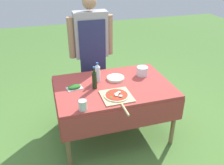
{
  "coord_description": "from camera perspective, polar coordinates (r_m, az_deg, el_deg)",
  "views": [
    {
      "loc": [
        -0.74,
        -2.4,
        2.11
      ],
      "look_at": [
        -0.02,
        0.0,
        0.76
      ],
      "focal_mm": 38.0,
      "sensor_mm": 36.0,
      "label": 1
    }
  ],
  "objects": [
    {
      "name": "person_cook",
      "position": [
        3.38,
        -5.02,
        8.8
      ],
      "size": [
        0.63,
        0.21,
        1.68
      ],
      "rotation": [
        0.0,
        0.0,
        3.13
      ],
      "color": "#70604C",
      "rests_on": "ground"
    },
    {
      "name": "ground_plane",
      "position": [
        3.28,
        0.29,
        -11.76
      ],
      "size": [
        12.0,
        12.0,
        0.0
      ],
      "primitive_type": "plane",
      "color": "#517F38"
    },
    {
      "name": "water_bottle",
      "position": [
        2.92,
        -3.51,
        2.4
      ],
      "size": [
        0.07,
        0.07,
        0.25
      ],
      "color": "silver",
      "rests_on": "prep_table"
    },
    {
      "name": "mixing_tub",
      "position": [
        3.12,
        7.28,
        2.74
      ],
      "size": [
        0.15,
        0.15,
        0.12
      ],
      "primitive_type": "cylinder",
      "color": "silver",
      "rests_on": "prep_table"
    },
    {
      "name": "prep_table",
      "position": [
        2.91,
        0.32,
        -2.14
      ],
      "size": [
        1.41,
        0.96,
        0.72
      ],
      "color": "#A83D38",
      "rests_on": "ground"
    },
    {
      "name": "oil_bottle",
      "position": [
        2.76,
        -4.24,
        0.63
      ],
      "size": [
        0.06,
        0.06,
        0.28
      ],
      "color": "black",
      "rests_on": "prep_table"
    },
    {
      "name": "plate_stack",
      "position": [
        3.01,
        0.87,
        1.07
      ],
      "size": [
        0.23,
        0.23,
        0.03
      ],
      "color": "beige",
      "rests_on": "prep_table"
    },
    {
      "name": "herb_container",
      "position": [
        2.83,
        -9.04,
        -1.06
      ],
      "size": [
        0.2,
        0.15,
        0.04
      ],
      "rotation": [
        0.0,
        0.0,
        0.18
      ],
      "color": "silver",
      "rests_on": "prep_table"
    },
    {
      "name": "pizza_on_peel",
      "position": [
        2.63,
        1.22,
        -3.28
      ],
      "size": [
        0.34,
        0.55,
        0.05
      ],
      "rotation": [
        0.0,
        0.0,
        0.01
      ],
      "color": "#D1B27F",
      "rests_on": "prep_table"
    },
    {
      "name": "sauce_jar",
      "position": [
        2.42,
        -7.05,
        -5.59
      ],
      "size": [
        0.09,
        0.09,
        0.11
      ],
      "color": "silver",
      "rests_on": "prep_table"
    }
  ]
}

